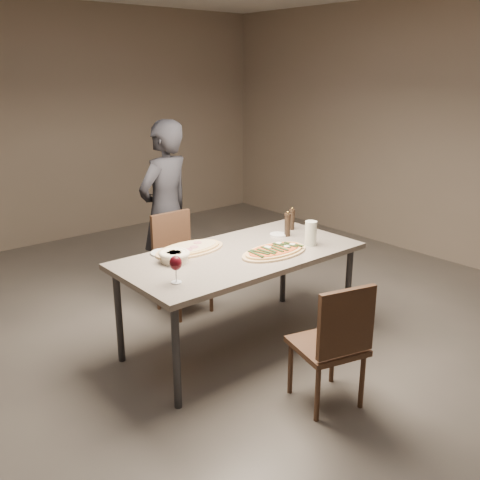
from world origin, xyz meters
TOP-DOWN VIEW (x-y plane):
  - room at (0.00, 0.00)m, footprint 7.00×7.00m
  - dining_table at (0.00, 0.00)m, footprint 1.80×0.90m
  - zucchini_pizza at (0.19, -0.17)m, footprint 0.57×0.31m
  - ham_pizza at (-0.25, 0.28)m, footprint 0.57×0.31m
  - bread_basket at (-0.47, 0.15)m, footprint 0.22×0.22m
  - oil_dish at (0.51, 0.13)m, footprint 0.13×0.13m
  - pepper_mill_left at (0.56, 0.07)m, footprint 0.05×0.05m
  - pepper_mill_right at (0.72, 0.18)m, footprint 0.05×0.05m
  - carafe at (0.53, -0.20)m, footprint 0.09×0.09m
  - wine_glass at (-0.68, -0.18)m, footprint 0.08×0.08m
  - side_plate at (-0.44, 0.35)m, footprint 0.19×0.19m
  - chair_near at (-0.07, -0.99)m, footprint 0.49×0.49m
  - chair_far at (0.02, 0.87)m, footprint 0.41×0.41m
  - diner at (0.11, 1.17)m, footprint 0.68×0.54m

SIDE VIEW (x-z plane):
  - chair_near at x=-0.07m, z-range 0.05..0.89m
  - chair_far at x=0.02m, z-range 0.05..0.91m
  - dining_table at x=0.00m, z-range 0.32..1.07m
  - side_plate at x=-0.44m, z-range 0.75..0.76m
  - oil_dish at x=0.51m, z-range 0.75..0.77m
  - ham_pizza at x=-0.25m, z-range 0.75..0.78m
  - zucchini_pizza at x=0.19m, z-range 0.74..0.79m
  - bread_basket at x=-0.47m, z-range 0.76..0.84m
  - diner at x=0.11m, z-range 0.00..1.63m
  - pepper_mill_right at x=0.72m, z-range 0.74..0.94m
  - carafe at x=0.53m, z-range 0.75..0.94m
  - pepper_mill_left at x=0.56m, z-range 0.74..0.95m
  - wine_glass at x=-0.68m, z-range 0.79..0.97m
  - room at x=0.00m, z-range -2.10..4.90m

